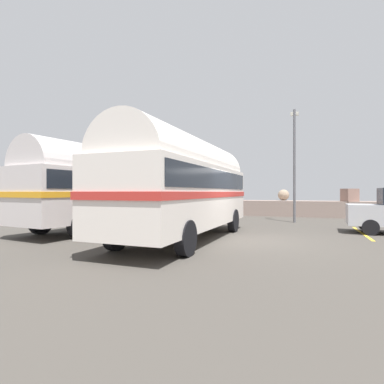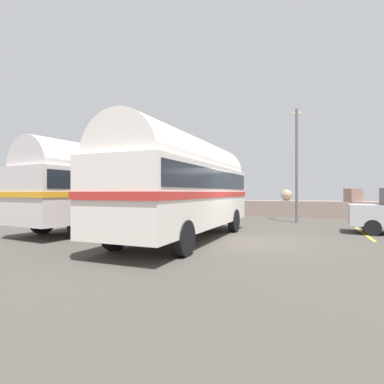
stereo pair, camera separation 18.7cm
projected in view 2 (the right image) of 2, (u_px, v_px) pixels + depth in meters
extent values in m
cube|color=#433F39|center=(250.00, 241.00, 10.39)|extent=(32.00, 26.00, 0.02)
cube|color=gray|center=(280.00, 208.00, 21.39)|extent=(31.36, 1.80, 1.10)
cube|color=gray|center=(136.00, 194.00, 26.35)|extent=(0.98, 1.04, 0.88)
sphere|color=gray|center=(176.00, 191.00, 24.48)|extent=(1.39, 1.39, 1.39)
cube|color=#9F7367|center=(227.00, 193.00, 22.63)|extent=(1.12, 1.19, 1.15)
sphere|color=gray|center=(286.00, 195.00, 21.68)|extent=(0.79, 0.79, 0.79)
cube|color=#926F62|center=(353.00, 195.00, 19.35)|extent=(1.11, 1.08, 0.83)
cube|color=yellow|center=(364.00, 233.00, 12.21)|extent=(0.12, 4.40, 0.01)
cylinder|color=black|center=(186.00, 219.00, 13.53)|extent=(0.30, 0.97, 0.96)
cylinder|color=black|center=(234.00, 221.00, 12.69)|extent=(0.30, 0.97, 0.96)
cylinder|color=black|center=(115.00, 234.00, 8.72)|extent=(0.30, 0.97, 0.96)
cylinder|color=black|center=(184.00, 238.00, 7.88)|extent=(0.30, 0.97, 0.96)
cube|color=silver|center=(185.00, 196.00, 10.70)|extent=(2.58, 8.45, 2.10)
cylinder|color=silver|center=(185.00, 167.00, 10.70)|extent=(2.38, 8.11, 2.20)
cube|color=red|center=(185.00, 194.00, 10.70)|extent=(2.63, 8.54, 0.20)
cube|color=black|center=(185.00, 180.00, 10.70)|extent=(2.61, 8.12, 0.64)
cube|color=silver|center=(221.00, 213.00, 14.65)|extent=(2.28, 0.21, 0.28)
cylinder|color=black|center=(128.00, 214.00, 16.66)|extent=(0.40, 0.99, 0.96)
cylinder|color=black|center=(161.00, 215.00, 15.60)|extent=(0.40, 0.99, 0.96)
cylinder|color=black|center=(42.00, 222.00, 12.10)|extent=(0.40, 0.99, 0.96)
cylinder|color=black|center=(80.00, 225.00, 11.03)|extent=(0.40, 0.99, 0.96)
cube|color=silver|center=(109.00, 195.00, 13.85)|extent=(3.48, 8.64, 2.10)
cylinder|color=silver|center=(109.00, 172.00, 13.85)|extent=(3.24, 8.28, 2.20)
cube|color=orange|center=(109.00, 194.00, 13.85)|extent=(3.54, 8.73, 0.20)
cube|color=black|center=(109.00, 183.00, 13.85)|extent=(3.47, 8.31, 0.64)
cube|color=silver|center=(162.00, 209.00, 17.59)|extent=(2.28, 0.46, 0.28)
cylinder|color=black|center=(372.00, 228.00, 11.60)|extent=(0.63, 0.24, 0.62)
cylinder|color=black|center=(368.00, 224.00, 12.99)|extent=(0.63, 0.24, 0.62)
cylinder|color=#5B5B60|center=(297.00, 166.00, 16.53)|extent=(0.14, 0.14, 6.30)
cube|color=beige|center=(297.00, 113.00, 17.10)|extent=(0.44, 0.24, 0.18)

